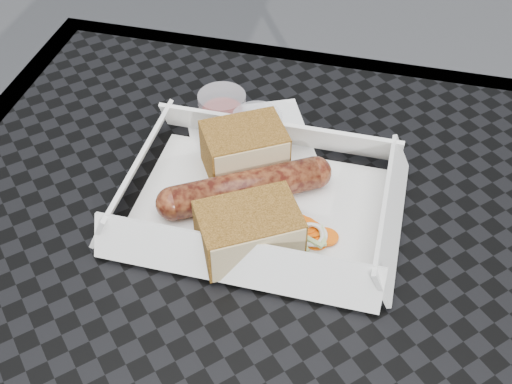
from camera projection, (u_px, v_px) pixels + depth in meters
food_tray at (259, 206)px, 0.59m from camera, size 0.22×0.15×0.00m
bratwurst at (246, 188)px, 0.58m from camera, size 0.15×0.10×0.03m
bread_near at (244, 149)px, 0.60m from camera, size 0.09×0.08×0.05m
bread_far at (249, 231)px, 0.53m from camera, size 0.10×0.09×0.04m
veg_garnish at (311, 239)px, 0.55m from camera, size 0.03×0.03×0.00m
napkin at (251, 141)px, 0.65m from camera, size 0.16×0.16×0.00m
condiment_cup_sauce at (222, 107)px, 0.67m from camera, size 0.05×0.05×0.03m
condiment_cup_empty at (257, 128)px, 0.64m from camera, size 0.05×0.05×0.03m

